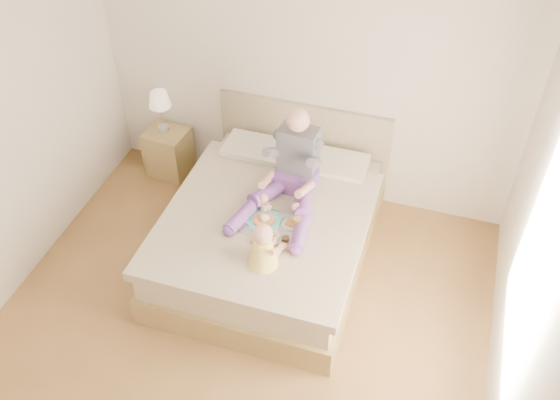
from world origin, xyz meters
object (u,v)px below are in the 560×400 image
(bed, at_px, (272,227))
(nightstand, at_px, (169,152))
(baby, at_px, (263,248))
(tray, at_px, (274,224))
(adult, at_px, (291,174))

(bed, height_order, nightstand, bed)
(baby, bearing_deg, bed, 120.31)
(bed, distance_m, nightstand, 1.62)
(nightstand, distance_m, tray, 1.90)
(bed, distance_m, tray, 0.44)
(nightstand, relative_size, tray, 1.01)
(tray, height_order, baby, baby)
(adult, distance_m, baby, 0.83)
(nightstand, bearing_deg, bed, -24.01)
(adult, bearing_deg, bed, -124.71)
(nightstand, distance_m, adult, 1.77)
(bed, relative_size, nightstand, 4.28)
(tray, bearing_deg, bed, 119.24)
(nightstand, bearing_deg, tray, -29.68)
(adult, bearing_deg, nightstand, 160.94)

